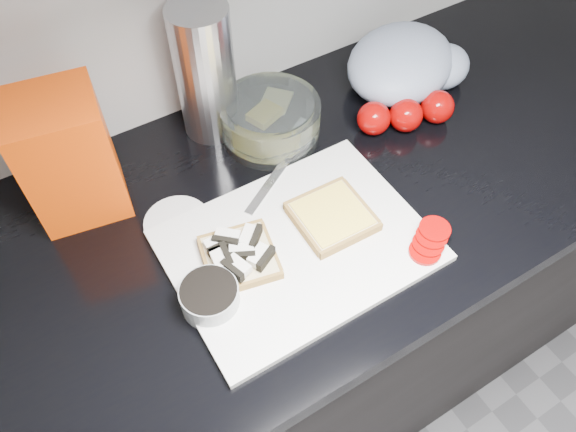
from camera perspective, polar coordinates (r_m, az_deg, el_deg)
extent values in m
cube|color=black|center=(1.38, 3.04, -9.20)|extent=(3.50, 0.60, 0.86)
cube|color=black|center=(1.01, 4.12, 3.06)|extent=(3.50, 0.64, 0.04)
cube|color=white|center=(0.89, 1.00, -3.02)|extent=(0.40, 0.30, 0.01)
cube|color=beige|center=(0.87, -4.94, -4.19)|extent=(0.13, 0.13, 0.01)
cube|color=white|center=(0.87, -7.21, -2.74)|extent=(0.04, 0.02, 0.01)
cube|color=black|center=(0.87, -7.21, -2.74)|extent=(0.04, 0.01, 0.02)
cube|color=white|center=(0.87, -6.16, -2.10)|extent=(0.04, 0.04, 0.01)
cube|color=black|center=(0.87, -6.16, -2.10)|extent=(0.04, 0.03, 0.02)
cube|color=white|center=(0.87, -4.00, -2.07)|extent=(0.04, 0.04, 0.01)
cube|color=black|center=(0.87, -4.00, -2.07)|extent=(0.04, 0.03, 0.02)
cube|color=white|center=(0.85, -6.98, -4.33)|extent=(0.03, 0.04, 0.01)
cube|color=black|center=(0.85, -6.98, -4.33)|extent=(0.01, 0.04, 0.02)
cube|color=white|center=(0.86, -4.72, -3.58)|extent=(0.04, 0.04, 0.01)
cube|color=black|center=(0.86, -4.72, -3.58)|extent=(0.04, 0.03, 0.02)
cube|color=white|center=(0.85, -2.92, -4.06)|extent=(0.04, 0.04, 0.01)
cube|color=black|center=(0.85, -2.92, -4.06)|extent=(0.04, 0.03, 0.02)
cube|color=white|center=(0.84, -5.10, -5.11)|extent=(0.03, 0.04, 0.01)
cube|color=black|center=(0.84, -5.10, -5.11)|extent=(0.02, 0.04, 0.02)
cube|color=beige|center=(0.91, 4.50, -0.05)|extent=(0.12, 0.12, 0.02)
cube|color=#FFDC4B|center=(0.91, 4.53, 0.29)|extent=(0.10, 0.10, 0.00)
cylinder|color=#910403|center=(0.90, 13.73, -3.53)|extent=(0.06, 0.06, 0.01)
cylinder|color=#910403|center=(0.91, 14.05, -2.78)|extent=(0.05, 0.05, 0.01)
cylinder|color=#910403|center=(0.91, 14.37, -2.03)|extent=(0.06, 0.06, 0.01)
cylinder|color=#910403|center=(0.92, 14.68, -1.30)|extent=(0.06, 0.06, 0.01)
cube|color=#B8B8BC|center=(0.96, -2.05, 3.07)|extent=(0.13, 0.08, 0.00)
cube|color=#B8B8BC|center=(1.02, 0.73, 7.07)|extent=(0.06, 0.04, 0.01)
cylinder|color=#9FA4A4|center=(0.83, -7.93, -8.19)|extent=(0.09, 0.09, 0.04)
cylinder|color=black|center=(0.82, -8.07, -7.58)|extent=(0.08, 0.08, 0.01)
cylinder|color=silver|center=(0.94, -11.22, -0.61)|extent=(0.13, 0.13, 0.01)
cylinder|color=silver|center=(1.04, -1.79, 9.70)|extent=(0.18, 0.18, 0.08)
cube|color=#FFDC4B|center=(1.03, -2.33, 9.02)|extent=(0.07, 0.06, 0.04)
cube|color=#EEE28E|center=(1.07, -1.21, 10.00)|extent=(0.08, 0.08, 0.01)
cube|color=#E83B03|center=(0.94, -21.44, 5.62)|extent=(0.16, 0.15, 0.22)
cylinder|color=#A7A8AC|center=(1.01, -8.40, 14.15)|extent=(0.10, 0.10, 0.25)
ellipsoid|color=#939BB5|center=(1.16, 11.37, 14.98)|extent=(0.31, 0.28, 0.11)
ellipsoid|color=#939BB5|center=(1.20, 15.54, 14.42)|extent=(0.15, 0.14, 0.08)
sphere|color=#910403|center=(1.08, 11.90, 9.98)|extent=(0.06, 0.06, 0.06)
sphere|color=#910403|center=(1.11, 14.94, 10.66)|extent=(0.06, 0.06, 0.06)
sphere|color=#910403|center=(1.06, 8.71, 9.77)|extent=(0.06, 0.06, 0.06)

